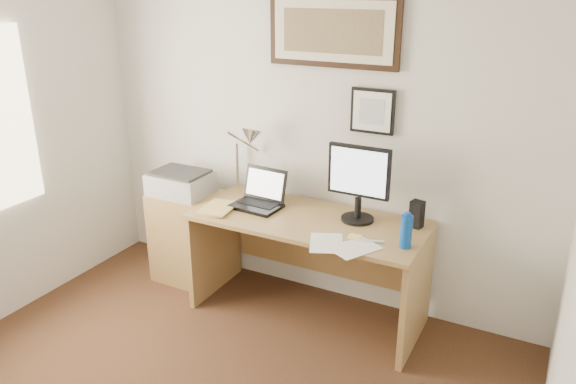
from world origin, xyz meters
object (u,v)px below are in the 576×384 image
Objects in this scene: desk at (313,245)px; lcd_monitor at (359,180)px; printer at (181,183)px; side_cabinet at (188,236)px; book at (205,206)px; laptop at (260,198)px; water_bottle at (406,232)px.

lcd_monitor is (0.31, 0.03, 0.53)m from desk.
lcd_monitor is 1.18× the size of printer.
side_cabinet is 1.66× the size of printer.
printer is at bearing -176.48° from lcd_monitor.
lcd_monitor is (1.04, 0.28, 0.28)m from book.
book is 0.81m from desk.
book is 0.65× the size of printer.
printer reaches higher than side_cabinet.
lcd_monitor reaches higher than side_cabinet.
book is 0.42m from printer.
water_bottle is at bearing -9.00° from laptop.
printer is at bearing -178.35° from laptop.
book reaches higher than side_cabinet.
laptop is 0.68× the size of lcd_monitor.
book is 1.11m from lcd_monitor.
laptop is at bearing -174.86° from desk.
laptop reaches higher than book.
desk is 3.64× the size of printer.
book is at bearing -164.78° from lcd_monitor.
side_cabinet is at bearing 147.39° from book.
printer reaches higher than book.
side_cabinet is 0.80m from laptop.
desk reaches higher than side_cabinet.
desk is (0.73, 0.25, -0.25)m from book.
book is at bearing -178.44° from water_bottle.
water_bottle is 0.47× the size of printer.
water_bottle is at bearing -16.71° from desk.
desk is (1.07, 0.04, 0.15)m from side_cabinet.
water_bottle is 0.40× the size of lcd_monitor.
lcd_monitor is at bearing 5.51° from desk.
lcd_monitor is at bearing 148.84° from water_bottle.
water_bottle is at bearing 1.56° from book.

